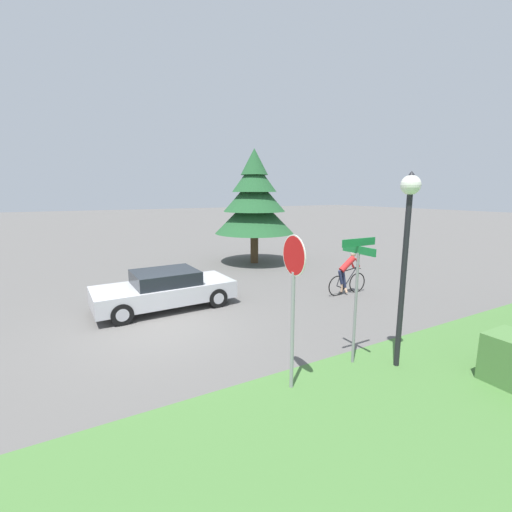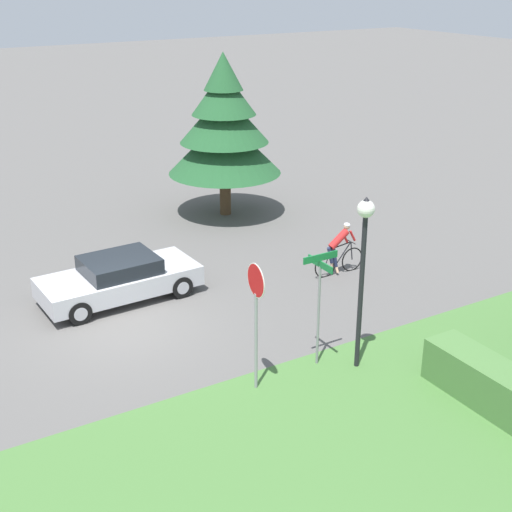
{
  "view_description": "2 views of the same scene",
  "coord_description": "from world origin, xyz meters",
  "px_view_note": "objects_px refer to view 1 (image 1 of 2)",
  "views": [
    {
      "loc": [
        9.02,
        -2.02,
        3.68
      ],
      "look_at": [
        -1.49,
        3.77,
        1.44
      ],
      "focal_mm": 24.0,
      "sensor_mm": 36.0,
      "label": 1
    },
    {
      "loc": [
        15.61,
        -5.36,
        8.58
      ],
      "look_at": [
        0.17,
        3.79,
        1.25
      ],
      "focal_mm": 50.0,
      "sensor_mm": 36.0,
      "label": 2
    }
  ],
  "objects_px": {
    "sedan_left_lane": "(165,289)",
    "conifer_tall_near": "(254,201)",
    "cyclist": "(347,274)",
    "street_lamp": "(407,226)",
    "stop_sign": "(293,281)",
    "street_name_sign": "(357,279)"
  },
  "relations": [
    {
      "from": "sedan_left_lane",
      "to": "cyclist",
      "type": "relative_size",
      "value": 2.52
    },
    {
      "from": "stop_sign",
      "to": "street_lamp",
      "type": "distance_m",
      "value": 2.66
    },
    {
      "from": "cyclist",
      "to": "sedan_left_lane",
      "type": "bearing_deg",
      "value": 165.46
    },
    {
      "from": "street_name_sign",
      "to": "conifer_tall_near",
      "type": "relative_size",
      "value": 0.47
    },
    {
      "from": "street_name_sign",
      "to": "conifer_tall_near",
      "type": "height_order",
      "value": "conifer_tall_near"
    },
    {
      "from": "cyclist",
      "to": "conifer_tall_near",
      "type": "relative_size",
      "value": 0.3
    },
    {
      "from": "street_lamp",
      "to": "street_name_sign",
      "type": "bearing_deg",
      "value": -127.45
    },
    {
      "from": "sedan_left_lane",
      "to": "cyclist",
      "type": "bearing_deg",
      "value": -17.55
    },
    {
      "from": "cyclist",
      "to": "conifer_tall_near",
      "type": "distance_m",
      "value": 7.09
    },
    {
      "from": "street_name_sign",
      "to": "conifer_tall_near",
      "type": "bearing_deg",
      "value": 162.62
    },
    {
      "from": "sedan_left_lane",
      "to": "street_lamp",
      "type": "height_order",
      "value": "street_lamp"
    },
    {
      "from": "conifer_tall_near",
      "to": "stop_sign",
      "type": "bearing_deg",
      "value": -25.18
    },
    {
      "from": "conifer_tall_near",
      "to": "sedan_left_lane",
      "type": "bearing_deg",
      "value": -50.45
    },
    {
      "from": "street_lamp",
      "to": "cyclist",
      "type": "bearing_deg",
      "value": 147.81
    },
    {
      "from": "sedan_left_lane",
      "to": "conifer_tall_near",
      "type": "xyz_separation_m",
      "value": [
        -4.93,
        5.97,
        2.63
      ]
    },
    {
      "from": "cyclist",
      "to": "stop_sign",
      "type": "relative_size",
      "value": 0.59
    },
    {
      "from": "sedan_left_lane",
      "to": "stop_sign",
      "type": "relative_size",
      "value": 1.49
    },
    {
      "from": "sedan_left_lane",
      "to": "street_name_sign",
      "type": "xyz_separation_m",
      "value": [
        5.64,
        2.66,
        1.3
      ]
    },
    {
      "from": "cyclist",
      "to": "conifer_tall_near",
      "type": "height_order",
      "value": "conifer_tall_near"
    },
    {
      "from": "stop_sign",
      "to": "conifer_tall_near",
      "type": "bearing_deg",
      "value": -21.99
    },
    {
      "from": "street_lamp",
      "to": "sedan_left_lane",
      "type": "bearing_deg",
      "value": -151.31
    },
    {
      "from": "cyclist",
      "to": "street_lamp",
      "type": "distance_m",
      "value": 5.78
    }
  ]
}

